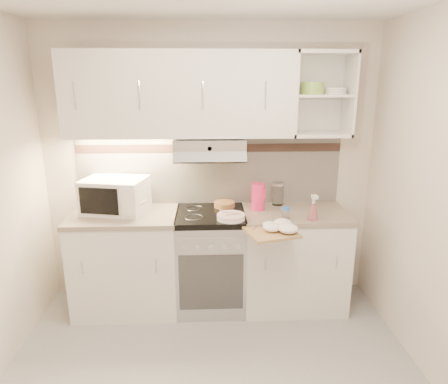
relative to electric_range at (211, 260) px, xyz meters
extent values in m
cube|color=beige|center=(0.00, 0.30, 0.80)|extent=(3.00, 0.04, 2.50)
cube|color=silver|center=(0.00, 0.29, 0.77)|extent=(2.40, 0.02, 0.64)
cube|color=#33211C|center=(0.00, 0.28, 0.97)|extent=(2.40, 0.01, 0.08)
cube|color=white|center=(-0.25, 0.13, 1.45)|extent=(1.90, 0.34, 0.70)
cube|color=white|center=(0.95, 0.13, 1.45)|extent=(0.50, 0.34, 0.70)
cylinder|color=#87B847|center=(0.87, 0.13, 1.50)|extent=(0.19, 0.19, 0.10)
cylinder|color=white|center=(1.07, 0.13, 1.48)|extent=(0.18, 0.18, 0.06)
cube|color=#B7B7BC|center=(0.00, 0.10, 1.03)|extent=(0.60, 0.40, 0.12)
cube|color=white|center=(-0.75, 0.00, -0.02)|extent=(0.90, 0.60, 0.86)
cube|color=gray|center=(-0.75, 0.00, 0.43)|extent=(0.92, 0.62, 0.04)
cube|color=white|center=(0.75, 0.00, -0.02)|extent=(0.90, 0.60, 0.86)
cube|color=gray|center=(0.75, 0.00, 0.43)|extent=(0.92, 0.62, 0.04)
cube|color=#B7B7BC|center=(0.00, 0.00, -0.03)|extent=(0.60, 0.58, 0.85)
cube|color=black|center=(0.00, 0.00, 0.42)|extent=(0.60, 0.60, 0.05)
cube|color=white|center=(-0.83, 0.08, 0.60)|extent=(0.59, 0.49, 0.30)
cube|color=black|center=(-0.83, -0.11, 0.60)|extent=(0.34, 0.09, 0.23)
cylinder|color=white|center=(-0.71, -0.08, 0.52)|extent=(0.13, 0.13, 0.14)
cone|color=white|center=(-0.62, -0.05, 0.54)|extent=(0.19, 0.08, 0.11)
torus|color=white|center=(-0.71, -0.08, 0.61)|extent=(0.12, 0.04, 0.12)
cylinder|color=white|center=(0.17, -0.18, 0.46)|extent=(0.24, 0.24, 0.01)
cylinder|color=white|center=(0.17, -0.18, 0.47)|extent=(0.24, 0.24, 0.01)
cylinder|color=white|center=(0.17, -0.18, 0.49)|extent=(0.24, 0.24, 0.01)
cube|color=silver|center=(0.17, -0.18, 0.50)|extent=(0.15, 0.05, 0.01)
cylinder|color=olive|center=(0.13, 0.16, 0.47)|extent=(0.19, 0.19, 0.05)
cylinder|color=#F52761|center=(0.43, 0.07, 0.57)|extent=(0.12, 0.12, 0.24)
cube|color=#F52761|center=(0.48, 0.06, 0.60)|extent=(0.02, 0.03, 0.10)
cylinder|color=white|center=(0.63, 0.20, 0.54)|extent=(0.10, 0.10, 0.19)
cylinder|color=#B7B7BC|center=(0.63, 0.20, 0.65)|extent=(0.11, 0.11, 0.02)
cylinder|color=silver|center=(0.62, -0.18, 0.49)|extent=(0.06, 0.06, 0.08)
cylinder|color=blue|center=(0.62, -0.18, 0.54)|extent=(0.07, 0.07, 0.02)
cone|color=pink|center=(0.85, -0.22, 0.52)|extent=(0.09, 0.09, 0.14)
cube|color=tan|center=(0.47, -0.41, 0.42)|extent=(0.45, 0.42, 0.02)
camera|label=1|loc=(-0.02, -3.30, 1.58)|focal=32.00mm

